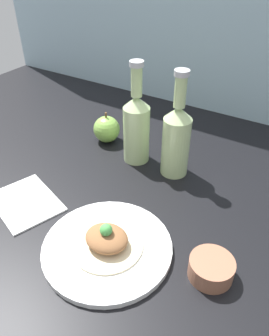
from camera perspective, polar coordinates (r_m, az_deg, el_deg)
ground_plane at (r=74.18cm, az=0.30°, el=-7.26°), size 180.00×110.00×4.00cm
plate at (r=63.37cm, az=-4.76°, el=-13.52°), size 24.39×24.39×1.45cm
plated_food at (r=61.88cm, az=-4.85°, el=-12.33°), size 13.55×13.55×5.30cm
cider_bottle_left at (r=81.40cm, az=0.34°, el=7.35°), size 6.61×6.61×25.85cm
cider_bottle_right at (r=77.03cm, az=7.30°, el=5.25°), size 6.61×6.61×25.85cm
apple at (r=92.67cm, az=-4.88°, el=6.75°), size 7.43×7.43×8.85cm
napkin at (r=76.50cm, az=-18.46°, el=-5.55°), size 18.97×16.64×0.80cm
dipping_bowl at (r=60.28cm, az=13.20°, el=-16.65°), size 7.85×7.85×3.65cm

